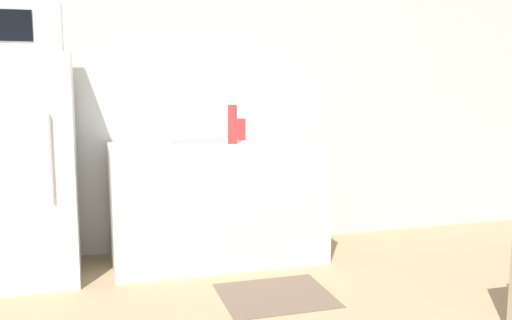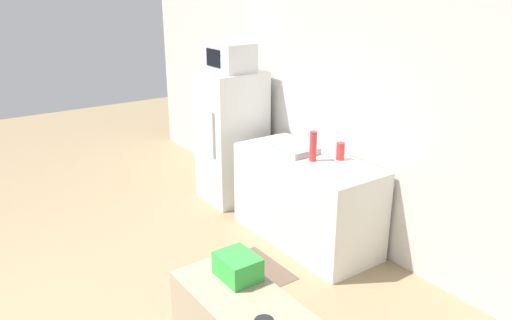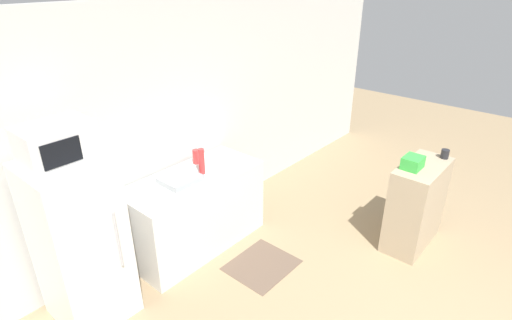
{
  "view_description": "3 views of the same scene",
  "coord_description": "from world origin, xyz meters",
  "px_view_note": "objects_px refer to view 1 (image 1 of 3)",
  "views": [
    {
      "loc": [
        -1.08,
        -1.01,
        1.35
      ],
      "look_at": [
        -0.21,
        1.94,
        0.9
      ],
      "focal_mm": 40.0,
      "sensor_mm": 36.0,
      "label": 1
    },
    {
      "loc": [
        3.15,
        0.05,
        2.41
      ],
      "look_at": [
        0.09,
        2.21,
        1.08
      ],
      "focal_mm": 35.0,
      "sensor_mm": 36.0,
      "label": 2
    },
    {
      "loc": [
        -2.56,
        0.07,
        2.82
      ],
      "look_at": [
        -0.04,
        2.25,
        1.23
      ],
      "focal_mm": 28.0,
      "sensor_mm": 36.0,
      "label": 3
    }
  ],
  "objects_px": {
    "microwave": "(20,28)",
    "bottle_tall": "(232,124)",
    "bottle_short": "(241,129)",
    "refrigerator": "(29,168)"
  },
  "relations": [
    {
      "from": "bottle_tall",
      "to": "microwave",
      "type": "bearing_deg",
      "value": -179.98
    },
    {
      "from": "refrigerator",
      "to": "bottle_tall",
      "type": "height_order",
      "value": "refrigerator"
    },
    {
      "from": "microwave",
      "to": "bottle_tall",
      "type": "distance_m",
      "value": 1.53
    },
    {
      "from": "refrigerator",
      "to": "microwave",
      "type": "relative_size",
      "value": 2.96
    },
    {
      "from": "refrigerator",
      "to": "microwave",
      "type": "distance_m",
      "value": 0.91
    },
    {
      "from": "microwave",
      "to": "bottle_short",
      "type": "distance_m",
      "value": 1.68
    },
    {
      "from": "bottle_short",
      "to": "refrigerator",
      "type": "bearing_deg",
      "value": -171.4
    },
    {
      "from": "refrigerator",
      "to": "bottle_short",
      "type": "distance_m",
      "value": 1.54
    },
    {
      "from": "refrigerator",
      "to": "bottle_short",
      "type": "relative_size",
      "value": 9.12
    },
    {
      "from": "microwave",
      "to": "bottle_tall",
      "type": "height_order",
      "value": "microwave"
    }
  ]
}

